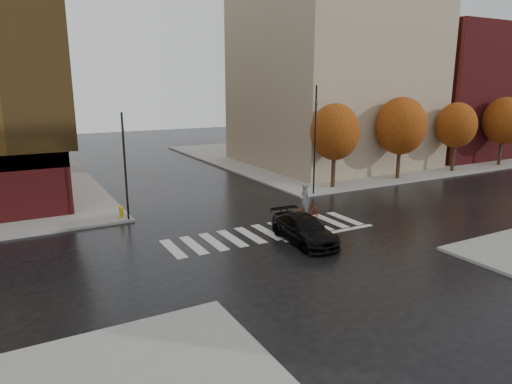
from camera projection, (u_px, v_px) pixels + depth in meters
ground at (272, 235)px, 25.06m from camera, size 120.00×120.00×0.00m
sidewalk_ne at (335, 155)px, 52.80m from camera, size 30.00×30.00×0.15m
crosswalk at (267, 232)px, 25.49m from camera, size 12.00×3.00×0.01m
building_ne_tan at (332, 73)px, 45.41m from camera, size 16.00×16.00×18.00m
building_ne_brick at (447, 92)px, 52.53m from camera, size 14.00×14.00×14.00m
tree_ne_a at (335, 132)px, 35.03m from camera, size 3.80×3.80×6.50m
tree_ne_b at (401, 126)px, 38.28m from camera, size 4.20×4.20×6.89m
tree_ne_c at (456, 125)px, 41.62m from camera, size 3.60×3.60×6.31m
tree_ne_d at (504, 121)px, 44.87m from camera, size 4.00×4.00×6.70m
sedan at (304, 229)px, 23.77m from camera, size 2.22×4.88×1.38m
cyclist at (306, 207)px, 27.85m from camera, size 1.97×0.77×2.24m
traffic_light_nw at (125, 161)px, 26.62m from camera, size 0.16×0.13×6.36m
traffic_light_ne at (315, 132)px, 32.79m from camera, size 0.17×0.20×7.85m
fire_hydrant at (121, 211)px, 27.71m from camera, size 0.26×0.26×0.72m
manhole at (312, 242)px, 23.94m from camera, size 0.83×0.83×0.01m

